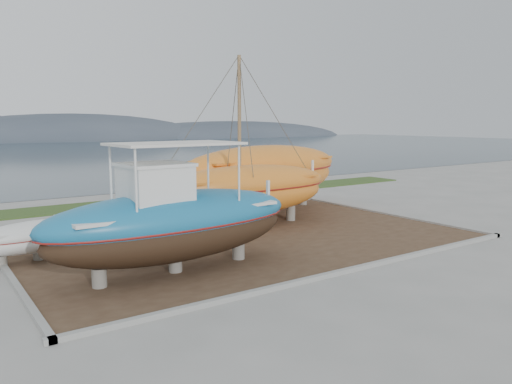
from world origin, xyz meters
TOP-DOWN VIEW (x-y plane):
  - ground at (0.00, 0.00)m, footprint 140.00×140.00m
  - dirt_patch at (0.00, 4.00)m, footprint 18.00×12.00m
  - curb_frame at (0.00, 4.00)m, footprint 18.60×12.60m
  - grass_strip at (0.00, 15.50)m, footprint 44.00×3.00m
  - sea at (0.00, 70.00)m, footprint 260.00×100.00m
  - blue_caique at (-4.53, 1.08)m, footprint 8.90×3.15m
  - white_dinghy at (-7.88, 5.20)m, footprint 4.74×2.37m
  - orange_sailboat at (1.41, 5.67)m, footprint 8.84×2.77m
  - orange_bare_hull at (4.42, 8.50)m, footprint 10.99×4.48m

SIDE VIEW (x-z plane):
  - ground at x=0.00m, z-range 0.00..0.00m
  - sea at x=0.00m, z-range -0.02..0.02m
  - dirt_patch at x=0.00m, z-range 0.00..0.06m
  - grass_strip at x=0.00m, z-range 0.00..0.08m
  - curb_frame at x=0.00m, z-range 0.00..0.15m
  - white_dinghy at x=-7.88m, z-range 0.06..1.42m
  - orange_bare_hull at x=4.42m, z-range 0.06..3.56m
  - blue_caique at x=-4.53m, z-range 0.06..4.29m
  - orange_sailboat at x=1.41m, z-range 0.06..7.86m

